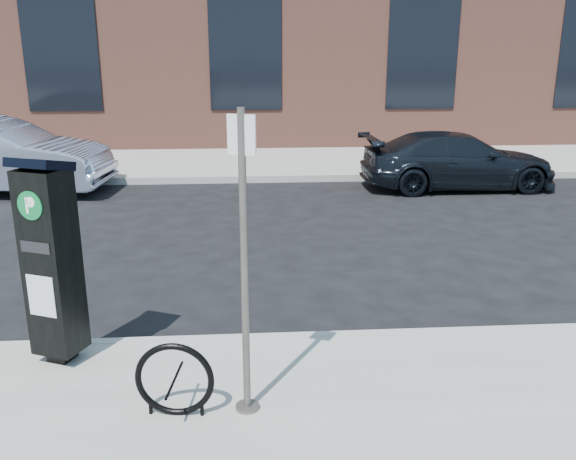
{
  "coord_description": "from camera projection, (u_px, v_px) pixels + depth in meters",
  "views": [
    {
      "loc": [
        -0.04,
        -5.62,
        2.95
      ],
      "look_at": [
        0.39,
        0.5,
        1.11
      ],
      "focal_mm": 38.0,
      "sensor_mm": 36.0,
      "label": 1
    }
  ],
  "objects": [
    {
      "name": "ground",
      "position": [
        254.0,
        349.0,
        6.22
      ],
      "size": [
        120.0,
        120.0,
        0.0
      ],
      "primitive_type": "plane",
      "color": "black",
      "rests_on": "ground"
    },
    {
      "name": "sidewalk_far",
      "position": [
        247.0,
        141.0,
        19.57
      ],
      "size": [
        60.0,
        12.0,
        0.15
      ],
      "primitive_type": "cube",
      "color": "gray",
      "rests_on": "ground"
    },
    {
      "name": "curb_near",
      "position": [
        254.0,
        343.0,
        6.18
      ],
      "size": [
        60.0,
        0.12,
        0.16
      ],
      "primitive_type": "cube",
      "color": "#9E9B93",
      "rests_on": "ground"
    },
    {
      "name": "curb_far",
      "position": [
        248.0,
        179.0,
        13.86
      ],
      "size": [
        60.0,
        0.12,
        0.16
      ],
      "primitive_type": "cube",
      "color": "#9E9B93",
      "rests_on": "ground"
    },
    {
      "name": "building",
      "position": [
        244.0,
        12.0,
        21.26
      ],
      "size": [
        28.0,
        10.05,
        8.25
      ],
      "color": "brown",
      "rests_on": "ground"
    },
    {
      "name": "parking_kiosk",
      "position": [
        51.0,
        259.0,
        5.44
      ],
      "size": [
        0.56,
        0.53,
        1.93
      ],
      "rotation": [
        0.0,
        0.0,
        -0.4
      ],
      "color": "black",
      "rests_on": "sidewalk_near"
    },
    {
      "name": "sign_pole",
      "position": [
        244.0,
        270.0,
        4.59
      ],
      "size": [
        0.2,
        0.19,
        2.4
      ],
      "rotation": [
        0.0,
        0.0,
        -0.37
      ],
      "color": "#504B47",
      "rests_on": "sidewalk_near"
    },
    {
      "name": "bike_rack",
      "position": [
        175.0,
        380.0,
        4.76
      ],
      "size": [
        0.63,
        0.13,
        0.63
      ],
      "rotation": [
        0.0,
        0.0,
        -0.12
      ],
      "color": "black",
      "rests_on": "sidewalk_near"
    },
    {
      "name": "car_dark",
      "position": [
        458.0,
        161.0,
        13.18
      ],
      "size": [
        4.2,
        1.77,
        1.21
      ],
      "primitive_type": "imported",
      "rotation": [
        0.0,
        0.0,
        1.59
      ],
      "color": "black",
      "rests_on": "ground"
    }
  ]
}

